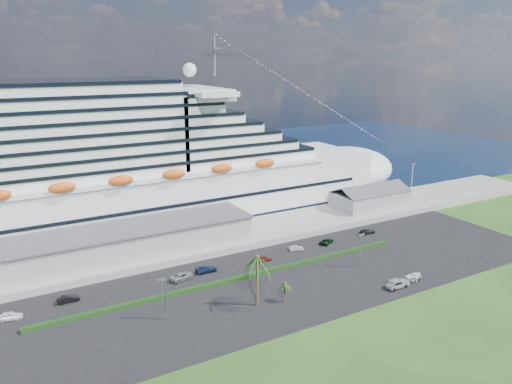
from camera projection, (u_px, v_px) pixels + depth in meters
ground at (310, 302)px, 100.62m from camera, size 420.00×420.00×0.00m
asphalt_lot at (281, 281)px, 109.81m from camera, size 140.00×38.00×0.12m
wharf at (223, 237)px, 133.85m from camera, size 240.00×20.00×1.80m
water at (128, 174)px, 209.39m from camera, size 420.00×160.00×0.02m
cruise_ship at (115, 171)px, 139.42m from camera, size 191.00×38.00×54.00m
terminal_building at (130, 239)px, 120.79m from camera, size 61.00×15.00×6.30m
port_shed at (370, 198)px, 157.82m from camera, size 24.00×12.31×7.37m
flagpole at (412, 179)px, 165.43m from camera, size 1.08×0.16×12.00m
hedge at (238, 278)px, 110.03m from camera, size 88.00×1.10×0.90m
lamp_post_left at (163, 294)px, 92.49m from camera, size 1.60×0.35×8.27m
lamp_post_right at (361, 246)px, 115.47m from camera, size 1.60×0.35×8.27m
palm_tall at (257, 263)px, 96.73m from camera, size 8.82×8.82×11.13m
palm_short at (285, 286)px, 99.58m from camera, size 3.53×3.53×4.56m
parked_car_0 at (10, 316)px, 93.48m from camera, size 4.88×2.87×1.56m
parked_car_1 at (68, 299)px, 100.11m from camera, size 4.38×1.55×1.44m
parked_car_2 at (182, 276)px, 110.30m from camera, size 6.11×4.14×1.55m
parked_car_3 at (206, 269)px, 113.87m from camera, size 5.19×2.27×1.49m
parked_car_4 at (264, 259)px, 120.04m from camera, size 3.90×1.78×1.30m
parked_car_5 at (296, 248)px, 126.70m from camera, size 3.92×2.53×1.22m
parked_car_6 at (327, 241)px, 131.32m from camera, size 5.16×3.87×1.30m
parked_car_7 at (367, 231)px, 138.51m from camera, size 4.81×2.23×1.36m
pickup_truck at (397, 284)px, 106.13m from camera, size 5.31×2.13×1.88m
boat_trailer at (415, 276)px, 109.80m from camera, size 5.60×4.14×1.55m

